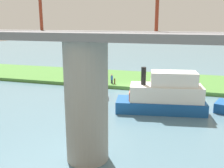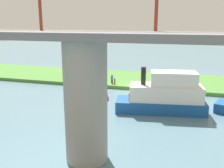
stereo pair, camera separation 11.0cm
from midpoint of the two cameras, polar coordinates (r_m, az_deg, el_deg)
ground_plane at (r=37.20m, az=3.59°, el=-1.34°), size 160.00×160.00×0.00m
grassy_bank at (r=42.85m, az=5.40°, el=0.98°), size 80.00×12.00×0.50m
bridge_pylon at (r=17.85m, az=-5.60°, el=-3.97°), size 2.97×2.97×8.45m
bridge_span at (r=17.05m, az=-5.95°, el=11.36°), size 60.52×4.30×3.25m
person_on_bank at (r=38.89m, az=0.08°, el=1.17°), size 0.45×0.45×1.39m
mooring_post at (r=38.55m, az=0.70°, el=0.62°), size 0.20×0.20×0.83m
motorboat_white at (r=33.16m, az=-5.36°, el=-2.21°), size 5.18×3.19×1.63m
skiff_small at (r=28.55m, az=11.41°, el=-2.50°), size 9.89×4.65×4.86m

